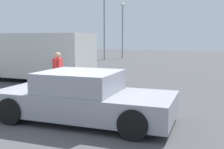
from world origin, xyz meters
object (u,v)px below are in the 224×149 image
(pedestrian, at_px, (58,71))
(light_post_near, at_px, (104,13))
(sedan_foreground, at_px, (83,98))
(light_post_mid, at_px, (123,20))
(van_white, at_px, (40,56))

(pedestrian, distance_m, light_post_near, 17.26)
(sedan_foreground, bearing_deg, pedestrian, 132.67)
(sedan_foreground, distance_m, pedestrian, 3.00)
(pedestrian, bearing_deg, sedan_foreground, -58.68)
(pedestrian, relative_size, light_post_mid, 0.28)
(pedestrian, bearing_deg, light_post_mid, 89.47)
(sedan_foreground, relative_size, van_white, 0.85)
(sedan_foreground, distance_m, van_white, 6.80)
(sedan_foreground, relative_size, light_post_near, 0.68)
(van_white, xyz_separation_m, pedestrian, (2.65, -2.72, -0.29))
(light_post_near, bearing_deg, pedestrian, -73.60)
(van_white, bearing_deg, pedestrian, -42.13)
(van_white, height_order, pedestrian, van_white)
(sedan_foreground, bearing_deg, light_post_near, 109.92)
(light_post_near, height_order, light_post_mid, light_post_near)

